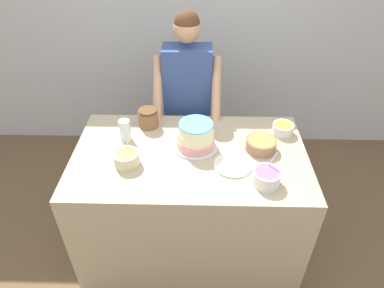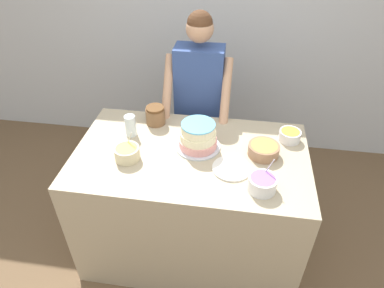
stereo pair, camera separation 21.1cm
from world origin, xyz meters
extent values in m
cube|color=silver|center=(0.00, 1.93, 1.30)|extent=(10.00, 0.05, 2.60)
cube|color=tan|center=(0.00, 0.45, 0.47)|extent=(1.52, 0.90, 0.94)
cylinder|color=#2D2D38|center=(-0.12, 1.12, 0.40)|extent=(0.11, 0.11, 0.80)
cylinder|color=#2D2D38|center=(0.05, 1.12, 0.40)|extent=(0.11, 0.11, 0.80)
cube|color=#334C8C|center=(-0.04, 1.12, 1.09)|extent=(0.37, 0.20, 0.60)
cylinder|color=tan|center=(-0.26, 0.95, 1.09)|extent=(0.07, 0.38, 0.50)
cylinder|color=tan|center=(0.18, 0.95, 1.09)|extent=(0.07, 0.38, 0.50)
sphere|color=tan|center=(-0.04, 1.12, 1.52)|extent=(0.20, 0.20, 0.20)
sphere|color=#51331E|center=(-0.04, 1.12, 1.56)|extent=(0.18, 0.18, 0.18)
cylinder|color=silver|center=(0.04, 0.52, 0.95)|extent=(0.30, 0.30, 0.01)
cylinder|color=pink|center=(0.04, 0.52, 0.98)|extent=(0.25, 0.25, 0.05)
cylinder|color=#F4EABC|center=(0.04, 0.52, 1.03)|extent=(0.23, 0.23, 0.05)
cylinder|color=#F4EABC|center=(0.04, 0.52, 1.09)|extent=(0.22, 0.22, 0.05)
cylinder|color=#60B7E0|center=(0.04, 0.52, 1.12)|extent=(0.22, 0.22, 0.01)
cylinder|color=#936B4C|center=(0.46, 0.50, 0.98)|extent=(0.20, 0.20, 0.08)
cylinder|color=olive|center=(0.46, 0.50, 1.01)|extent=(0.17, 0.17, 0.01)
cylinder|color=white|center=(0.45, 0.18, 0.99)|extent=(0.16, 0.16, 0.09)
cylinder|color=#9E66B7|center=(0.45, 0.18, 1.02)|extent=(0.14, 0.14, 0.01)
cylinder|color=silver|center=(0.47, 0.24, 1.04)|extent=(0.07, 0.03, 0.18)
cylinder|color=beige|center=(-0.39, 0.33, 0.98)|extent=(0.16, 0.16, 0.09)
cylinder|color=#F2DB4C|center=(-0.39, 0.33, 1.02)|extent=(0.14, 0.14, 0.01)
cylinder|color=silver|center=(-0.39, 0.39, 1.03)|extent=(0.07, 0.02, 0.16)
cylinder|color=white|center=(0.64, 0.69, 0.98)|extent=(0.15, 0.15, 0.07)
cylinder|color=#EF9938|center=(0.64, 0.69, 1.01)|extent=(0.12, 0.12, 0.01)
cylinder|color=silver|center=(-0.44, 0.59, 1.02)|extent=(0.08, 0.08, 0.15)
cylinder|color=white|center=(0.27, 0.33, 0.95)|extent=(0.24, 0.24, 0.01)
cylinder|color=brown|center=(-0.30, 0.76, 1.00)|extent=(0.14, 0.14, 0.12)
cylinder|color=brown|center=(-0.30, 0.76, 1.07)|extent=(0.13, 0.13, 0.02)
camera|label=1|loc=(0.06, -1.27, 2.34)|focal=32.00mm
camera|label=2|loc=(0.27, -1.26, 2.34)|focal=32.00mm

